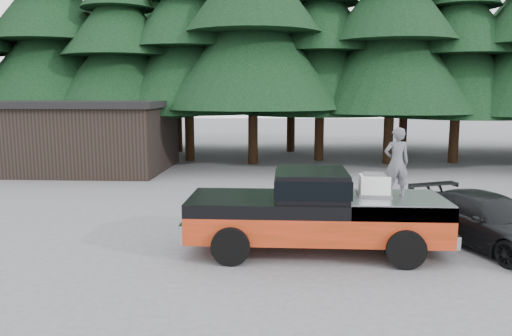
# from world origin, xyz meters

# --- Properties ---
(ground) EXTENTS (120.00, 120.00, 0.00)m
(ground) POSITION_xyz_m (0.00, 0.00, 0.00)
(ground) COLOR #535355
(ground) RESTS_ON ground
(pickup_truck) EXTENTS (6.00, 2.04, 1.33)m
(pickup_truck) POSITION_xyz_m (1.39, 0.12, 0.67)
(pickup_truck) COLOR red
(pickup_truck) RESTS_ON ground
(truck_cab) EXTENTS (1.66, 1.90, 0.59)m
(truck_cab) POSITION_xyz_m (1.29, 0.12, 1.62)
(truck_cab) COLOR black
(truck_cab) RESTS_ON pickup_truck
(air_compressor) EXTENTS (0.68, 0.57, 0.45)m
(air_compressor) POSITION_xyz_m (2.74, 0.25, 1.56)
(air_compressor) COLOR silver
(air_compressor) RESTS_ON pickup_truck
(man_on_bed) EXTENTS (0.62, 0.45, 1.58)m
(man_on_bed) POSITION_xyz_m (3.20, 0.14, 2.12)
(man_on_bed) COLOR #4D4E53
(man_on_bed) RESTS_ON pickup_truck
(parked_car) EXTENTS (3.30, 4.67, 1.25)m
(parked_car) POSITION_xyz_m (5.57, 0.81, 0.63)
(parked_car) COLOR black
(parked_car) RESTS_ON ground
(utility_building) EXTENTS (8.40, 6.40, 3.30)m
(utility_building) POSITION_xyz_m (-9.00, 12.00, 1.67)
(utility_building) COLOR black
(utility_building) RESTS_ON ground
(treeline) EXTENTS (60.15, 16.05, 17.50)m
(treeline) POSITION_xyz_m (0.42, 17.20, 7.72)
(treeline) COLOR black
(treeline) RESTS_ON ground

